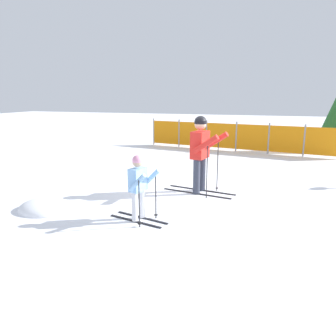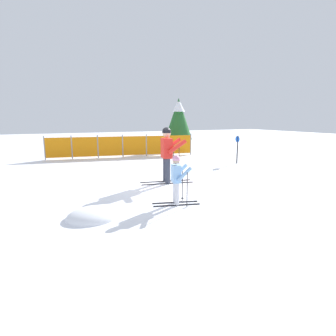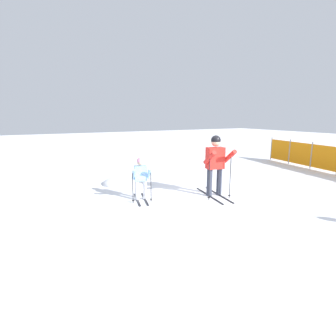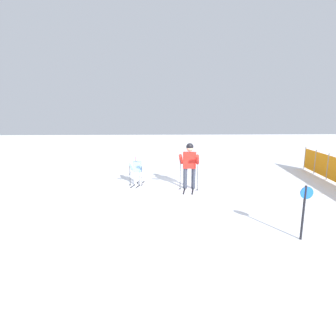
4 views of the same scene
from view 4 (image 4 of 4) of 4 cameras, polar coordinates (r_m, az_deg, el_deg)
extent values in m
plane|color=white|center=(10.18, 4.44, -4.32)|extent=(60.00, 60.00, 0.00)
cube|color=black|center=(10.10, 5.51, -4.42)|extent=(1.62, 0.34, 0.02)
cube|color=black|center=(10.11, 3.74, -4.36)|extent=(1.62, 0.34, 0.02)
cylinder|color=#333847|center=(10.00, 5.55, -2.21)|extent=(0.16, 0.16, 0.78)
cylinder|color=#333847|center=(10.01, 3.77, -2.16)|extent=(0.16, 0.16, 0.78)
cube|color=red|center=(9.87, 4.72, 1.73)|extent=(0.36, 0.53, 0.61)
cylinder|color=red|center=(9.59, 6.44, 1.83)|extent=(0.60, 0.23, 0.45)
cylinder|color=red|center=(9.62, 2.84, 1.92)|extent=(0.60, 0.23, 0.45)
sphere|color=#D8AD8C|center=(9.80, 4.77, 4.37)|extent=(0.26, 0.26, 0.26)
sphere|color=black|center=(9.80, 4.77, 4.63)|extent=(0.27, 0.27, 0.27)
cylinder|color=black|center=(9.64, 6.48, -1.53)|extent=(0.02, 0.02, 1.21)
cylinder|color=black|center=(9.78, 6.41, -4.65)|extent=(0.07, 0.07, 0.01)
cylinder|color=black|center=(9.68, 2.66, -1.42)|extent=(0.02, 0.02, 1.21)
cylinder|color=black|center=(9.81, 2.63, -4.53)|extent=(0.07, 0.07, 0.01)
cube|color=black|center=(10.65, -6.08, -3.61)|extent=(1.08, 0.32, 0.02)
cube|color=black|center=(10.71, -7.14, -3.54)|extent=(1.08, 0.32, 0.02)
cylinder|color=silver|center=(10.58, -6.11, -2.18)|extent=(0.10, 0.10, 0.52)
cylinder|color=silver|center=(10.65, -7.18, -2.13)|extent=(0.10, 0.10, 0.52)
cube|color=#8CBFF2|center=(10.52, -6.70, 0.31)|extent=(0.26, 0.36, 0.41)
cylinder|color=#8CBFF2|center=(10.31, -5.89, 0.21)|extent=(0.37, 0.17, 0.35)
cylinder|color=#8CBFF2|center=(10.44, -8.02, 0.30)|extent=(0.37, 0.17, 0.35)
sphere|color=#D8AD8C|center=(10.46, -6.74, 1.97)|extent=(0.17, 0.17, 0.17)
sphere|color=pink|center=(10.46, -6.74, 2.14)|extent=(0.18, 0.18, 0.18)
cylinder|color=black|center=(10.32, -5.75, -1.81)|extent=(0.02, 0.02, 0.81)
cylinder|color=black|center=(10.40, -5.71, -3.67)|extent=(0.07, 0.07, 0.01)
cylinder|color=black|center=(10.47, -8.28, -1.67)|extent=(0.02, 0.02, 0.81)
cylinder|color=black|center=(10.55, -8.23, -3.51)|extent=(0.07, 0.07, 0.01)
cylinder|color=gray|center=(15.48, 27.67, 1.98)|extent=(0.06, 0.06, 1.17)
cylinder|color=gray|center=(14.34, 29.41, 1.18)|extent=(0.06, 0.06, 1.17)
cylinder|color=gray|center=(13.22, 31.46, 0.24)|extent=(0.06, 0.06, 1.17)
cube|color=orange|center=(14.91, 28.51, 1.60)|extent=(1.24, 0.23, 0.98)
cube|color=orange|center=(13.78, 30.39, 0.73)|extent=(1.24, 0.23, 0.98)
cube|color=orange|center=(12.67, 32.61, -0.29)|extent=(1.24, 0.23, 0.98)
cylinder|color=black|center=(6.56, 27.36, -8.70)|extent=(0.05, 0.05, 1.25)
cylinder|color=blue|center=(6.44, 27.97, -4.79)|extent=(0.03, 0.28, 0.28)
ellipsoid|color=white|center=(12.56, -6.36, -1.38)|extent=(1.09, 0.93, 0.44)
camera|label=1|loc=(9.99, -38.59, 5.75)|focal=35.00mm
camera|label=2|loc=(14.31, -28.16, 7.10)|focal=28.00mm
camera|label=3|loc=(5.18, -43.79, 3.33)|focal=28.00mm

